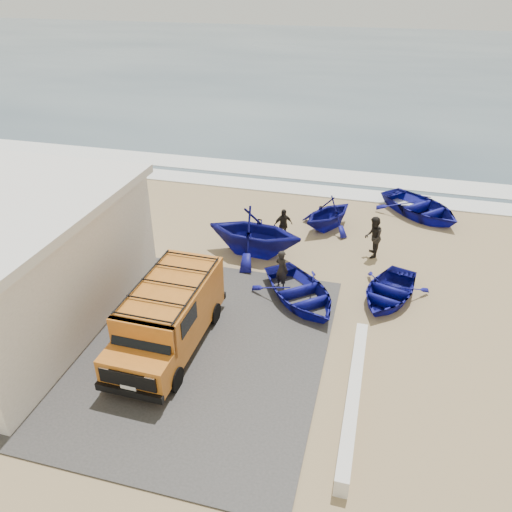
# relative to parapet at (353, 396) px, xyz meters

# --- Properties ---
(ground) EXTENTS (160.00, 160.00, 0.00)m
(ground) POSITION_rel_parapet_xyz_m (-5.00, 3.00, -0.28)
(ground) COLOR tan
(slab) EXTENTS (12.00, 10.00, 0.05)m
(slab) POSITION_rel_parapet_xyz_m (-7.00, 1.00, -0.25)
(slab) COLOR #413E3B
(slab) RESTS_ON ground
(ocean) EXTENTS (180.00, 88.00, 0.01)m
(ocean) POSITION_rel_parapet_xyz_m (-5.00, 59.00, -0.27)
(ocean) COLOR #385166
(ocean) RESTS_ON ground
(surf_line) EXTENTS (180.00, 1.60, 0.06)m
(surf_line) POSITION_rel_parapet_xyz_m (-5.00, 15.00, -0.25)
(surf_line) COLOR white
(surf_line) RESTS_ON ground
(surf_wash) EXTENTS (180.00, 2.20, 0.04)m
(surf_wash) POSITION_rel_parapet_xyz_m (-5.00, 17.50, -0.26)
(surf_wash) COLOR white
(surf_wash) RESTS_ON ground
(parapet) EXTENTS (0.35, 6.00, 0.55)m
(parapet) POSITION_rel_parapet_xyz_m (0.00, 0.00, 0.00)
(parapet) COLOR silver
(parapet) RESTS_ON ground
(van) EXTENTS (2.18, 5.22, 2.22)m
(van) POSITION_rel_parapet_xyz_m (-5.92, 1.06, 0.92)
(van) COLOR #CA6D1E
(van) RESTS_ON ground
(boat_near_left) EXTENTS (4.61, 4.77, 0.81)m
(boat_near_left) POSITION_rel_parapet_xyz_m (-2.33, 4.49, 0.13)
(boat_near_left) COLOR navy
(boat_near_left) RESTS_ON ground
(boat_near_right) EXTENTS (3.35, 3.99, 0.71)m
(boat_near_right) POSITION_rel_parapet_xyz_m (0.77, 5.47, 0.08)
(boat_near_right) COLOR navy
(boat_near_right) RESTS_ON ground
(boat_mid_left) EXTENTS (4.35, 3.85, 2.14)m
(boat_mid_left) POSITION_rel_parapet_xyz_m (-4.88, 7.47, 0.79)
(boat_mid_left) COLOR navy
(boat_mid_left) RESTS_ON ground
(boat_far_left) EXTENTS (3.76, 3.89, 1.57)m
(boat_far_left) POSITION_rel_parapet_xyz_m (-2.18, 10.68, 0.51)
(boat_far_left) COLOR navy
(boat_far_left) RESTS_ON ground
(boat_far_right) EXTENTS (5.32, 5.30, 0.91)m
(boat_far_right) POSITION_rel_parapet_xyz_m (2.03, 13.23, 0.18)
(boat_far_right) COLOR navy
(boat_far_right) RESTS_ON ground
(fisherman_front) EXTENTS (0.70, 0.64, 1.61)m
(fisherman_front) POSITION_rel_parapet_xyz_m (-3.20, 5.22, 0.53)
(fisherman_front) COLOR black
(fisherman_front) RESTS_ON ground
(fisherman_middle) EXTENTS (0.71, 0.90, 1.80)m
(fisherman_middle) POSITION_rel_parapet_xyz_m (-0.03, 8.55, 0.63)
(fisherman_middle) COLOR black
(fisherman_middle) RESTS_ON ground
(fisherman_back) EXTENTS (0.94, 0.82, 1.52)m
(fisherman_back) POSITION_rel_parapet_xyz_m (-3.95, 8.97, 0.48)
(fisherman_back) COLOR black
(fisherman_back) RESTS_ON ground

